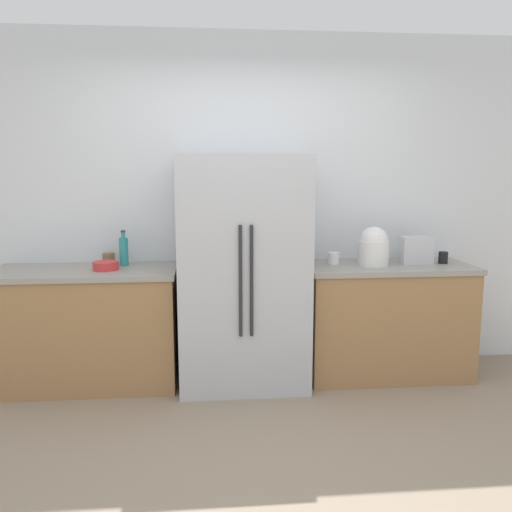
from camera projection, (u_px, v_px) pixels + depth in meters
ground_plane at (265, 468)px, 2.89m from camera, size 10.67×10.67×0.00m
kitchen_back_panel at (243, 204)px, 4.32m from camera, size 5.33×0.10×2.70m
counter_left at (87, 327)px, 3.99m from camera, size 1.37×0.64×0.89m
counter_right at (385, 319)px, 4.20m from camera, size 1.29×0.64×0.89m
refrigerator at (243, 272)px, 3.98m from camera, size 0.95×0.73×1.73m
toaster at (416, 250)px, 4.15m from camera, size 0.24×0.15×0.21m
rice_cooker at (374, 247)px, 4.09m from camera, size 0.24×0.24×0.30m
bottle_a at (124, 251)px, 4.06m from camera, size 0.07×0.07×0.28m
cup_a at (443, 258)px, 4.17m from camera, size 0.07×0.07×0.09m
cup_b at (109, 259)px, 4.10m from camera, size 0.10×0.10×0.09m
cup_c at (333, 258)px, 4.14m from camera, size 0.09×0.09×0.09m
bowl_a at (106, 266)px, 3.90m from camera, size 0.19×0.19×0.06m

